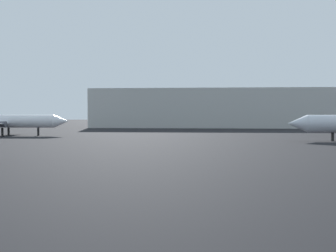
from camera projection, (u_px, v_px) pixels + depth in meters
name	position (u px, v px, depth m)	size (l,w,h in m)	color
airplane_far_left	(9.00, 121.00, 89.26)	(28.37, 18.42, 10.07)	white
terminal_building	(223.00, 108.00, 141.86)	(98.74, 21.99, 14.35)	#B7B7B2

